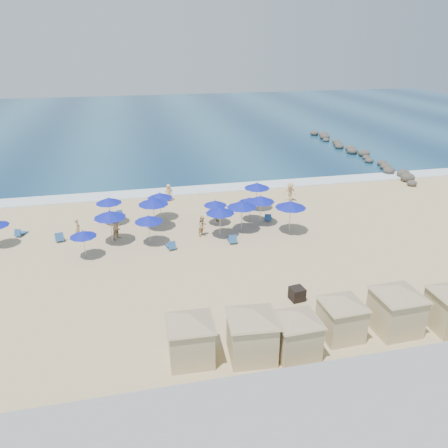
{
  "coord_description": "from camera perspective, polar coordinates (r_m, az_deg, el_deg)",
  "views": [
    {
      "loc": [
        -4.92,
        -25.75,
        14.17
      ],
      "look_at": [
        1.49,
        3.0,
        1.51
      ],
      "focal_mm": 35.0,
      "sensor_mm": 36.0,
      "label": 1
    }
  ],
  "objects": [
    {
      "name": "ocean",
      "position": [
        82.12,
        -9.2,
        13.05
      ],
      "size": [
        160.0,
        80.0,
        0.06
      ],
      "primitive_type": "cube",
      "color": "navy",
      "rests_on": "ground"
    },
    {
      "name": "umbrella_11",
      "position": [
        33.82,
        8.71,
        2.55
      ],
      "size": [
        2.4,
        2.4,
        2.73
      ],
      "color": "#A5A8AD",
      "rests_on": "ground"
    },
    {
      "name": "umbrella_6",
      "position": [
        32.09,
        -9.83,
        0.69
      ],
      "size": [
        2.07,
        2.07,
        2.36
      ],
      "color": "#A5A8AD",
      "rests_on": "ground"
    },
    {
      "name": "beachgoer_1",
      "position": [
        33.91,
        -13.75,
        -0.44
      ],
      "size": [
        1.13,
        1.14,
        1.86
      ],
      "primitive_type": "imported",
      "rotation": [
        0.0,
        0.0,
        0.84
      ],
      "color": "tan",
      "rests_on": "ground"
    },
    {
      "name": "rock_jetty",
      "position": [
        59.94,
        16.89,
        8.94
      ],
      "size": [
        2.56,
        26.66,
        0.96
      ],
      "color": "#312D29",
      "rests_on": "ground"
    },
    {
      "name": "beachgoer_2",
      "position": [
        36.2,
        -1.02,
        1.66
      ],
      "size": [
        0.82,
        1.08,
        1.7
      ],
      "primitive_type": "imported",
      "rotation": [
        0.0,
        0.0,
        2.03
      ],
      "color": "tan",
      "rests_on": "ground"
    },
    {
      "name": "cabana_0",
      "position": [
        20.92,
        -4.44,
        -13.77
      ],
      "size": [
        4.45,
        4.45,
        2.79
      ],
      "color": "#C9B689",
      "rests_on": "ground"
    },
    {
      "name": "umbrella_1",
      "position": [
        31.27,
        -17.95,
        -1.23
      ],
      "size": [
        1.84,
        1.84,
        2.09
      ],
      "color": "#A5A8AD",
      "rests_on": "ground"
    },
    {
      "name": "umbrella_9",
      "position": [
        38.31,
        4.33,
        5.04
      ],
      "size": [
        2.27,
        2.27,
        2.58
      ],
      "color": "#A5A8AD",
      "rests_on": "ground"
    },
    {
      "name": "beachgoer_5",
      "position": [
        33.53,
        -2.81,
        -0.27
      ],
      "size": [
        0.99,
        0.97,
        1.6
      ],
      "primitive_type": "imported",
      "rotation": [
        0.0,
        0.0,
        0.72
      ],
      "color": "tan",
      "rests_on": "ground"
    },
    {
      "name": "ground",
      "position": [
        29.8,
        -1.55,
        -5.15
      ],
      "size": [
        160.0,
        160.0,
        0.0
      ],
      "primitive_type": "plane",
      "color": "tan",
      "rests_on": "ground"
    },
    {
      "name": "umbrella_4",
      "position": [
        36.54,
        -8.39,
        3.71
      ],
      "size": [
        2.13,
        2.13,
        2.42
      ],
      "color": "#A5A8AD",
      "rests_on": "ground"
    },
    {
      "name": "beach_chair_4",
      "position": [
        32.66,
        1.07,
        -1.99
      ],
      "size": [
        0.66,
        1.34,
        0.72
      ],
      "color": "#26528D",
      "rests_on": "ground"
    },
    {
      "name": "beach_chair_2",
      "position": [
        38.51,
        -13.47,
        1.34
      ],
      "size": [
        0.54,
        1.15,
        0.62
      ],
      "color": "#26528D",
      "rests_on": "ground"
    },
    {
      "name": "umbrella_8",
      "position": [
        33.74,
        2.33,
        2.59
      ],
      "size": [
        2.31,
        2.31,
        2.63
      ],
      "color": "#A5A8AD",
      "rests_on": "ground"
    },
    {
      "name": "cabana_4",
      "position": [
        24.32,
        21.73,
        -9.48
      ],
      "size": [
        4.71,
        4.71,
        2.96
      ],
      "color": "#C9B689",
      "rests_on": "ground"
    },
    {
      "name": "beachgoer_4",
      "position": [
        41.12,
        -7.22,
        4.1
      ],
      "size": [
        0.88,
        0.66,
        1.62
      ],
      "primitive_type": "imported",
      "rotation": [
        0.0,
        0.0,
        3.33
      ],
      "color": "tan",
      "rests_on": "ground"
    },
    {
      "name": "beach_chair_1",
      "position": [
        35.21,
        -20.72,
        -1.62
      ],
      "size": [
        0.85,
        1.45,
        0.75
      ],
      "color": "#26528D",
      "rests_on": "ground"
    },
    {
      "name": "beachgoer_3",
      "position": [
        41.12,
        8.64,
        4.16
      ],
      "size": [
        1.34,
        1.12,
        1.8
      ],
      "primitive_type": "imported",
      "rotation": [
        0.0,
        0.0,
        5.82
      ],
      "color": "tan",
      "rests_on": "ground"
    },
    {
      "name": "umbrella_2",
      "position": [
        36.35,
        -14.84,
        3.0
      ],
      "size": [
        2.09,
        2.09,
        2.38
      ],
      "color": "#A5A8AD",
      "rests_on": "ground"
    },
    {
      "name": "umbrella_3",
      "position": [
        32.76,
        -14.71,
        1.23
      ],
      "size": [
        2.34,
        2.34,
        2.66
      ],
      "color": "#A5A8AD",
      "rests_on": "ground"
    },
    {
      "name": "umbrella_13",
      "position": [
        32.81,
        -0.51,
        1.81
      ],
      "size": [
        2.21,
        2.21,
        2.51
      ],
      "color": "#A5A8AD",
      "rests_on": "ground"
    },
    {
      "name": "beach_chair_0",
      "position": [
        37.26,
        -25.07,
        -1.05
      ],
      "size": [
        0.92,
        1.27,
        0.64
      ],
      "color": "#26528D",
      "rests_on": "ground"
    },
    {
      "name": "umbrella_12",
      "position": [
        35.13,
        -1.16,
        2.76
      ],
      "size": [
        1.9,
        1.9,
        2.17
      ],
      "color": "#A5A8AD",
      "rests_on": "ground"
    },
    {
      "name": "umbrella_7",
      "position": [
        35.88,
        3.37,
        3.15
      ],
      "size": [
        1.89,
        1.89,
        2.15
      ],
      "color": "#A5A8AD",
      "rests_on": "ground"
    },
    {
      "name": "seawall",
      "position": [
        18.89,
        7.04,
        -22.65
      ],
      "size": [
        160.0,
        6.1,
        1.22
      ],
      "color": "gray",
      "rests_on": "ground"
    },
    {
      "name": "beach_chair_3",
      "position": [
        31.95,
        -6.97,
        -2.79
      ],
      "size": [
        0.77,
        1.31,
        0.68
      ],
      "color": "#26528D",
      "rests_on": "ground"
    },
    {
      "name": "cabana_3",
      "position": [
        23.1,
        15.18,
        -10.9
      ],
      "size": [
        4.21,
        4.21,
        2.64
      ],
      "color": "#C9B689",
      "rests_on": "ground"
    },
    {
      "name": "beach_chair_5",
      "position": [
        36.75,
        5.79,
        0.83
      ],
      "size": [
        0.97,
        1.3,
        0.65
      ],
      "color": "#26528D",
      "rests_on": "ground"
    },
    {
      "name": "cabana_2",
      "position": [
        21.5,
        9.48,
        -13.14
      ],
      "size": [
        4.25,
        4.25,
        2.67
      ],
      "color": "#C9B689",
      "rests_on": "ground"
    },
    {
      "name": "umbrella_10",
      "position": [
        35.17,
        4.84,
        3.3
      ],
      "size": [
        2.25,
        2.25,
        2.56
      ],
      "color": "#A5A8AD",
      "rests_on": "ground"
    },
    {
      "name": "trash_bin",
      "position": [
        26.09,
        9.52,
        -8.98
      ],
      "size": [
        0.89,
        0.89,
        0.79
      ],
      "primitive_type": "cube",
      "rotation": [
        0.0,
        0.0,
        0.14
      ],
      "color": "black",
      "rests_on": "ground"
    },
    {
      "name": "cabana_1",
      "position": [
        21.05,
        3.69,
        -13.21
      ],
      "size": [
        4.65,
        4.65,
        2.93
      ],
      "color": "#C9B689",
      "rests_on": "ground"
    },
    {
      "name": "beachgoer_0",
      "position": [
        35.0,
        -18.56,
        -0.51
      ],
      "size": [
        0.42,
        0.6,
        1.57
      ],
      "primitive_type": "imported",
      "rotation": [
        0.0,
        0.0,
        1.48
      ],
      "color": "tan",
      "rests_on": "ground"
    },
    {
      "name": "umbrella_5",
      "position": [
        34.57,
        -9.23,
        2.96
      ],
      "size": [
        2.39,
        2.39,
        2.72
      ],
      "color": "#A5A8AD",
      "rests_on": "ground"
    },
    {
      "name": "surf_line",
      "position": [
        43.88,
        -5.49,
        4.36
      ],
      "size": [
        160.0,
        2.5,
        0.08
      ],
      "primitive_type": "cube",
      "color": "white",
      "rests_on": "ground"
    }
  ]
}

